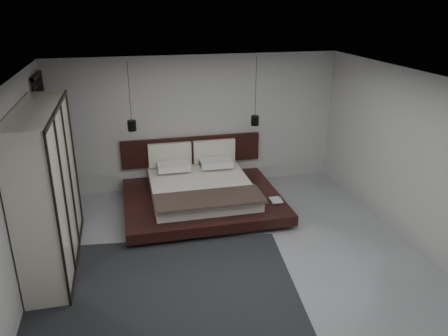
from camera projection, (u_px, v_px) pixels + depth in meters
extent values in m
plane|color=#989BA0|center=(233.00, 256.00, 6.96)|extent=(6.00, 6.00, 0.00)
plane|color=white|center=(234.00, 80.00, 5.95)|extent=(6.00, 6.00, 0.00)
plane|color=#B1B0AE|center=(198.00, 123.00, 9.18)|extent=(6.00, 0.00, 6.00)
plane|color=#B1B0AE|center=(320.00, 302.00, 3.74)|extent=(6.00, 0.00, 6.00)
plane|color=#B1B0AE|center=(16.00, 194.00, 5.82)|extent=(0.00, 6.00, 6.00)
plane|color=#B1B0AE|center=(412.00, 159.00, 7.10)|extent=(0.00, 6.00, 6.00)
cube|color=black|center=(47.00, 145.00, 8.09)|extent=(0.05, 0.90, 2.60)
cube|color=black|center=(203.00, 207.00, 8.50)|extent=(2.33, 1.91, 0.08)
cube|color=black|center=(203.00, 201.00, 8.45)|extent=(2.97, 2.44, 0.19)
cube|color=silver|center=(201.00, 188.00, 8.50)|extent=(1.91, 2.12, 0.23)
cube|color=black|center=(209.00, 199.00, 7.70)|extent=(1.93, 0.74, 0.05)
cube|color=white|center=(173.00, 167.00, 9.09)|extent=(0.66, 0.42, 0.13)
cube|color=white|center=(215.00, 163.00, 9.28)|extent=(0.66, 0.42, 0.13)
cube|color=white|center=(174.00, 166.00, 8.93)|extent=(0.66, 0.42, 0.13)
cube|color=white|center=(216.00, 163.00, 9.12)|extent=(0.66, 0.42, 0.13)
cube|color=black|center=(192.00, 150.00, 9.33)|extent=(2.97, 0.08, 0.60)
cube|color=silver|center=(170.00, 155.00, 9.15)|extent=(0.90, 0.10, 0.50)
cube|color=silver|center=(214.00, 151.00, 9.36)|extent=(0.90, 0.10, 0.50)
imported|color=#99724C|center=(271.00, 201.00, 8.19)|extent=(0.25, 0.30, 0.02)
imported|color=#99724C|center=(271.00, 201.00, 8.15)|extent=(0.20, 0.28, 0.02)
cylinder|color=black|center=(129.00, 91.00, 8.03)|extent=(0.01, 0.01, 1.11)
cylinder|color=black|center=(132.00, 126.00, 8.26)|extent=(0.16, 0.16, 0.20)
cylinder|color=#FFE0B2|center=(132.00, 130.00, 8.29)|extent=(0.12, 0.12, 0.01)
cylinder|color=black|center=(256.00, 87.00, 8.56)|extent=(0.01, 0.01, 1.16)
cylinder|color=black|center=(255.00, 121.00, 8.80)|extent=(0.16, 0.16, 0.20)
cylinder|color=#FFE0B2|center=(255.00, 125.00, 8.83)|extent=(0.12, 0.12, 0.01)
cube|color=beige|center=(47.00, 189.00, 6.43)|extent=(0.56, 2.43, 2.43)
cube|color=black|center=(57.00, 109.00, 6.06)|extent=(0.03, 2.43, 0.06)
cube|color=black|center=(78.00, 255.00, 6.92)|extent=(0.03, 2.43, 0.06)
cube|color=black|center=(58.00, 225.00, 5.39)|extent=(0.03, 0.05, 2.43)
cube|color=black|center=(65.00, 198.00, 6.12)|extent=(0.03, 0.05, 2.43)
cube|color=black|center=(70.00, 177.00, 6.86)|extent=(0.03, 0.05, 2.43)
cube|color=black|center=(75.00, 160.00, 7.59)|extent=(0.03, 0.05, 2.43)
cube|color=black|center=(161.00, 290.00, 6.13)|extent=(4.06, 3.11, 0.02)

